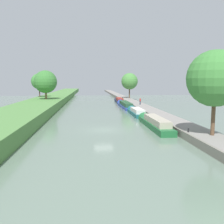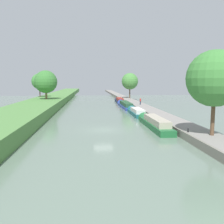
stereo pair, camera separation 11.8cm
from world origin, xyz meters
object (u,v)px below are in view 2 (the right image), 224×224
narrowboat_navy (119,100)px  person_walking (140,101)px  narrowboat_teal (136,112)px  mooring_bollard_far (123,98)px  narrowboat_green (154,123)px  narrowboat_blue (125,105)px  mooring_bollard_near (188,130)px

narrowboat_navy → person_walking: 16.40m
narrowboat_teal → narrowboat_navy: 27.79m
mooring_bollard_far → narrowboat_green: bearing=-92.4°
mooring_bollard_far → narrowboat_navy: bearing=-110.0°
mooring_bollard_far → narrowboat_blue: bearing=-96.1°
narrowboat_teal → person_walking: 12.23m
narrowboat_green → person_walking: person_walking is taller
narrowboat_blue → person_walking: bearing=-33.3°
narrowboat_navy → mooring_bollard_far: size_ratio=24.84×
narrowboat_teal → narrowboat_blue: size_ratio=0.62×
narrowboat_teal → person_walking: bearing=74.4°
narrowboat_teal → narrowboat_blue: 13.98m
narrowboat_teal → person_walking: (3.28, 11.73, 1.15)m
narrowboat_blue → mooring_bollard_far: size_ratio=36.74×
narrowboat_teal → person_walking: size_ratio=6.18×
narrowboat_green → narrowboat_navy: bearing=89.8°
narrowboat_navy → person_walking: size_ratio=6.73×
narrowboat_green → narrowboat_blue: bearing=90.2°
narrowboat_green → narrowboat_teal: (0.03, 13.13, -0.11)m
person_walking → narrowboat_blue: bearing=146.7°
person_walking → narrowboat_green: bearing=-97.6°
narrowboat_teal → narrowboat_blue: (-0.15, 13.98, 0.04)m
narrowboat_green → narrowboat_teal: bearing=89.9°
narrowboat_teal → narrowboat_blue: narrowboat_blue is taller
narrowboat_blue → mooring_bollard_near: 34.43m
narrowboat_green → person_walking: bearing=82.4°
narrowboat_teal → mooring_bollard_far: (1.85, 32.57, 0.50)m
narrowboat_teal → mooring_bollard_near: narrowboat_teal is taller
narrowboat_green → narrowboat_blue: narrowboat_green is taller
person_walking → mooring_bollard_near: bearing=-92.6°
narrowboat_green → mooring_bollard_far: size_ratio=28.45×
person_walking → mooring_bollard_far: (-1.43, 20.85, -0.65)m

